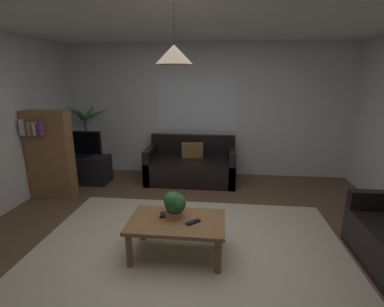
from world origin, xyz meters
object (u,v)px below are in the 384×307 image
Objects in this scene: book_on_table_0 at (165,215)px; coffee_table at (177,226)px; remote_on_table_0 at (193,222)px; tv_stand at (84,169)px; potted_palm_corner at (87,144)px; couch_under_window at (191,167)px; potted_plant_on_table at (174,204)px; bookshelf_corner at (50,154)px; tv at (81,144)px; pendant_lamp at (174,54)px.

coffee_table is at bearing -30.01° from book_on_table_0.
tv_stand reaches higher than remote_on_table_0.
coffee_table is 3.33m from potted_palm_corner.
couch_under_window reaches higher than potted_plant_on_table.
book_on_table_0 is at bearing -91.05° from couch_under_window.
potted_palm_corner is at bearing 1.40° from remote_on_table_0.
coffee_table is 0.71× the size of potted_palm_corner.
potted_plant_on_table is 2.53m from bookshelf_corner.
tv is (-2.22, 2.02, 0.31)m from remote_on_table_0.
bookshelf_corner reaches higher than coffee_table.
pendant_lamp reaches higher than bookshelf_corner.
pendant_lamp is (2.19, -2.50, 1.47)m from potted_palm_corner.
pendant_lamp is (0.14, -0.08, 1.66)m from book_on_table_0.
tv_stand is (-1.95, -0.28, -0.03)m from couch_under_window.
coffee_table is at bearing -60.43° from potted_plant_on_table.
potted_palm_corner is (-0.15, 0.50, 0.36)m from tv_stand.
bookshelf_corner is 2.74× the size of pendant_lamp.
potted_palm_corner reaches higher than couch_under_window.
coffee_table is at bearing -87.49° from couch_under_window.
book_on_table_0 is at bearing 149.99° from pendant_lamp.
book_on_table_0 is at bearing 169.31° from potted_plant_on_table.
tv_stand is (-2.22, 2.04, -0.18)m from remote_on_table_0.
potted_plant_on_table is 0.59× the size of pendant_lamp.
potted_plant_on_table is at bearing -29.77° from bookshelf_corner.
tv_stand is 0.64× the size of bookshelf_corner.
potted_plant_on_table is (-0.21, 0.11, 0.15)m from remote_on_table_0.
tv reaches higher than remote_on_table_0.
potted_plant_on_table reaches higher than tv_stand.
tv reaches higher than potted_plant_on_table.
couch_under_window reaches higher than tv_stand.
tv is 0.52× the size of potted_palm_corner.
couch_under_window is 2.18× the size of tv.
coffee_table is 3.41× the size of potted_plant_on_table.
remote_on_table_0 is at bearing -83.14° from couch_under_window.
potted_plant_on_table reaches higher than coffee_table.
remote_on_table_0 is (0.18, -0.04, 0.08)m from coffee_table.
tv is (-2.04, 1.97, 0.39)m from coffee_table.
tv_stand reaches higher than book_on_table_0.
potted_palm_corner is (-2.05, 2.42, 0.18)m from book_on_table_0.
book_on_table_0 is at bearing -45.16° from tv_stand.
remote_on_table_0 is 0.31× the size of pendant_lamp.
couch_under_window is 2.24m from potted_plant_on_table.
coffee_table is 0.18m from book_on_table_0.
potted_palm_corner reaches higher than book_on_table_0.
tv_stand is at bearing 136.09° from potted_plant_on_table.
tv_stand is at bearing 135.69° from pendant_lamp.
coffee_table is 2.62m from bookshelf_corner.
remote_on_table_0 is 0.28m from potted_plant_on_table.
tv_stand is at bearing -73.49° from potted_palm_corner.
bookshelf_corner is (-2.13, -0.96, 0.44)m from couch_under_window.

